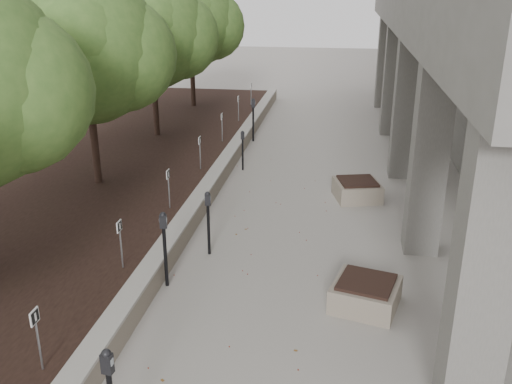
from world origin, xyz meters
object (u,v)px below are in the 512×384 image
Objects in this scene: crabapple_tree_3 at (88,80)px; crabapple_tree_5 at (191,41)px; parking_meter_2 at (208,223)px; parking_meter_5 at (253,120)px; planter_front at (366,293)px; parking_meter_3 at (165,250)px; parking_meter_4 at (243,151)px; crabapple_tree_4 at (152,56)px; planter_back at (357,189)px.

crabapple_tree_3 and crabapple_tree_5 have the same top height.
parking_meter_5 is at bearing 80.39° from parking_meter_2.
crabapple_tree_5 is 4.90× the size of planter_front.
parking_meter_4 is (0.21, 7.11, -0.14)m from parking_meter_3.
parking_meter_2 is 9.04m from parking_meter_5.
crabapple_tree_4 reaches higher than parking_meter_2.
crabapple_tree_4 is 10.18m from parking_meter_3.
crabapple_tree_5 is at bearing 93.26° from parking_meter_3.
planter_front is (3.73, -10.61, -0.53)m from parking_meter_5.
parking_meter_5 is at bearing 74.88° from parking_meter_4.
planter_front is at bearing -38.76° from parking_meter_2.
parking_meter_3 is (3.25, -9.36, -2.36)m from crabapple_tree_4.
crabapple_tree_3 reaches higher than planter_back.
planter_back is (-0.08, 5.35, 0.00)m from planter_front.
parking_meter_3 is at bearing -77.25° from crabapple_tree_5.
parking_meter_5 is 6.42m from planter_back.
parking_meter_4 is at bearing -33.03° from crabapple_tree_4.
crabapple_tree_4 is (0.00, 5.00, 0.00)m from crabapple_tree_3.
crabapple_tree_4 reaches higher than planter_back.
planter_back is at bearing -47.78° from parking_meter_4.
crabapple_tree_5 is at bearing 126.98° from planter_back.
planter_back reaches higher than planter_front.
parking_meter_5 is 1.40× the size of planter_back.
parking_meter_4 is (3.46, 2.75, -2.50)m from crabapple_tree_3.
parking_meter_2 reaches higher than planter_front.
parking_meter_4 is (3.46, -2.25, -2.50)m from crabapple_tree_4.
parking_meter_2 is 1.26× the size of planter_back.
planter_front is (3.23, -1.58, -0.45)m from parking_meter_2.
parking_meter_5 is at bearing 109.36° from planter_front.
planter_front is (6.98, -9.52, -2.86)m from crabapple_tree_4.
crabapple_tree_3 is at bearing -90.00° from crabapple_tree_5.
crabapple_tree_5 is 14.91m from parking_meter_3.
crabapple_tree_4 is 4.82m from parking_meter_4.
planter_front is (6.98, -14.52, -2.86)m from crabapple_tree_5.
crabapple_tree_4 and crabapple_tree_5 have the same top height.
parking_meter_3 is (3.25, -4.36, -2.36)m from crabapple_tree_3.
parking_meter_3 is at bearing -110.37° from parking_meter_4.
parking_meter_3 reaches higher than parking_meter_4.
crabapple_tree_5 is 8.41m from parking_meter_4.
parking_meter_3 is at bearing -53.30° from crabapple_tree_3.
crabapple_tree_5 reaches higher than parking_meter_2.
crabapple_tree_4 is 5.00m from crabapple_tree_5.
crabapple_tree_5 is at bearing 93.39° from parking_meter_2.
crabapple_tree_3 is 3.57× the size of parking_meter_3.
crabapple_tree_4 is 1.00× the size of crabapple_tree_5.
parking_meter_4 is at bearing -93.26° from parking_meter_5.
crabapple_tree_3 is 5.00m from crabapple_tree_4.
parking_meter_3 is 0.97× the size of parking_meter_5.
crabapple_tree_4 reaches higher than parking_meter_5.
crabapple_tree_5 reaches higher than parking_meter_5.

